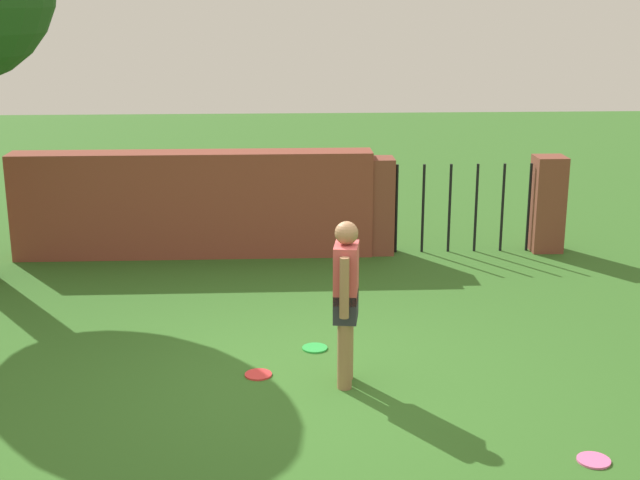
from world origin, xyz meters
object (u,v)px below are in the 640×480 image
at_px(frisbee_pink, 594,460).
at_px(person, 346,296).
at_px(frisbee_green, 315,348).
at_px(frisbee_red, 258,375).

bearing_deg(frisbee_pink, person, 140.08).
distance_m(person, frisbee_green, 1.27).
relative_size(person, frisbee_pink, 6.00).
bearing_deg(frisbee_red, frisbee_green, 47.93).
height_order(person, frisbee_green, person).
xyz_separation_m(person, frisbee_red, (-0.85, 0.22, -0.89)).
xyz_separation_m(frisbee_green, frisbee_red, (-0.59, -0.65, 0.00)).
height_order(person, frisbee_pink, person).
xyz_separation_m(person, frisbee_pink, (1.89, -1.58, -0.89)).
distance_m(person, frisbee_pink, 2.62).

